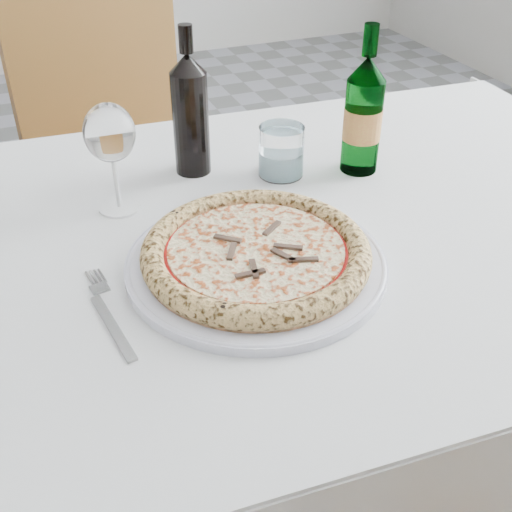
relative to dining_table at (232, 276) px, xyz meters
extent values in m
cube|color=gray|center=(-0.08, 0.29, -0.68)|extent=(5.00, 6.00, 0.02)
cube|color=brown|center=(0.00, 0.00, 0.06)|extent=(1.52, 0.93, 0.04)
cube|color=silver|center=(0.00, 0.00, 0.08)|extent=(1.58, 0.99, 0.01)
cube|color=silver|center=(0.00, 0.45, -0.03)|extent=(1.53, 0.01, 0.22)
cylinder|color=brown|center=(0.68, 0.36, -0.32)|extent=(0.06, 0.06, 0.71)
cube|color=brown|center=(0.01, 0.72, -0.22)|extent=(0.54, 0.54, 0.04)
cube|color=brown|center=(-0.04, 0.92, 0.03)|extent=(0.45, 0.13, 0.46)
cylinder|color=brown|center=(0.16, 0.95, -0.46)|extent=(0.04, 0.04, 0.43)
cylinder|color=brown|center=(0.24, 0.57, -0.46)|extent=(0.04, 0.04, 0.43)
cylinder|color=brown|center=(-0.22, 0.87, -0.46)|extent=(0.04, 0.04, 0.43)
cylinder|color=brown|center=(-0.14, 0.49, -0.46)|extent=(0.04, 0.04, 0.43)
cylinder|color=silver|center=(0.00, -0.10, 0.09)|extent=(0.36, 0.36, 0.01)
torus|color=silver|center=(0.00, -0.10, 0.09)|extent=(0.36, 0.36, 0.01)
cylinder|color=tan|center=(0.00, -0.10, 0.10)|extent=(0.31, 0.31, 0.01)
torus|color=#DAAE61|center=(0.00, -0.10, 0.11)|extent=(0.32, 0.32, 0.03)
cylinder|color=red|center=(0.00, -0.10, 0.11)|extent=(0.26, 0.26, 0.00)
cylinder|color=#FFE3A5|center=(0.00, -0.10, 0.11)|extent=(0.24, 0.24, 0.00)
cube|color=brown|center=(0.03, -0.10, 0.12)|extent=(0.04, 0.01, 0.00)
cube|color=brown|center=(0.04, -0.06, 0.12)|extent=(0.03, 0.03, 0.00)
cube|color=brown|center=(0.00, -0.03, 0.12)|extent=(0.01, 0.04, 0.00)
cube|color=brown|center=(-0.03, -0.07, 0.12)|extent=(0.03, 0.03, 0.00)
cube|color=brown|center=(-0.06, -0.10, 0.12)|extent=(0.04, 0.01, 0.00)
cube|color=brown|center=(-0.05, -0.15, 0.12)|extent=(0.03, 0.03, 0.00)
cube|color=brown|center=(0.00, -0.14, 0.12)|extent=(0.01, 0.04, 0.00)
cube|color=brown|center=(0.04, -0.14, 0.12)|extent=(0.03, 0.03, 0.00)
cube|color=gray|center=(-0.21, -0.15, 0.08)|extent=(0.03, 0.14, 0.00)
cube|color=gray|center=(-0.21, -0.07, 0.08)|extent=(0.03, 0.02, 0.00)
cylinder|color=gray|center=(-0.22, -0.04, 0.08)|extent=(0.00, 0.03, 0.00)
cylinder|color=gray|center=(-0.21, -0.04, 0.08)|extent=(0.00, 0.03, 0.00)
cylinder|color=gray|center=(-0.21, -0.04, 0.08)|extent=(0.00, 0.03, 0.00)
cylinder|color=gray|center=(-0.20, -0.04, 0.08)|extent=(0.00, 0.03, 0.00)
cylinder|color=white|center=(-0.14, 0.13, 0.08)|extent=(0.07, 0.07, 0.00)
cylinder|color=white|center=(-0.14, 0.13, 0.13)|extent=(0.01, 0.01, 0.09)
ellipsoid|color=white|center=(-0.14, 0.13, 0.21)|extent=(0.08, 0.08, 0.09)
cylinder|color=white|center=(0.15, 0.15, 0.13)|extent=(0.08, 0.08, 0.09)
cylinder|color=#C0EEFF|center=(0.15, 0.15, 0.11)|extent=(0.07, 0.07, 0.04)
cylinder|color=#287838|center=(0.28, 0.11, 0.16)|extent=(0.06, 0.06, 0.16)
cone|color=#287838|center=(0.28, 0.11, 0.26)|extent=(0.06, 0.06, 0.04)
cylinder|color=#287838|center=(0.28, 0.11, 0.31)|extent=(0.02, 0.02, 0.05)
cylinder|color=#DFDB52|center=(0.28, 0.11, 0.17)|extent=(0.07, 0.07, 0.06)
cylinder|color=black|center=(0.01, 0.22, 0.17)|extent=(0.06, 0.06, 0.18)
cone|color=black|center=(0.01, 0.22, 0.27)|extent=(0.06, 0.06, 0.03)
cylinder|color=black|center=(0.01, 0.22, 0.31)|extent=(0.02, 0.02, 0.04)
camera|label=1|loc=(-0.27, -0.77, 0.60)|focal=45.00mm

